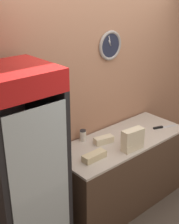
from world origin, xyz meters
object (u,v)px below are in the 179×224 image
beverage_cooler (17,166)px  sandwich_flat_left (104,140)px  sandwich_stack_middle (133,140)px  sandwich_flat_right (94,156)px  chefs_knife (162,127)px  condiment_jar (83,135)px  sandwich_stack_bottom (132,146)px  sandwich_stack_top (133,133)px

beverage_cooler → sandwich_flat_left: (1.08, 0.04, -0.14)m
sandwich_stack_middle → sandwich_flat_right: sandwich_stack_middle is taller
sandwich_stack_middle → chefs_knife: (0.67, 0.11, -0.11)m
sandwich_stack_middle → sandwich_flat_left: size_ratio=1.10×
chefs_knife → condiment_jar: size_ratio=2.44×
sandwich_flat_right → sandwich_stack_bottom: bearing=-15.3°
condiment_jar → sandwich_flat_right: bearing=-114.2°
beverage_cooler → sandwich_stack_bottom: (1.21, -0.27, -0.14)m
condiment_jar → sandwich_stack_bottom: bearing=-62.2°
beverage_cooler → chefs_knife: (1.88, -0.15, -0.17)m
beverage_cooler → sandwich_stack_middle: bearing=-12.3°
chefs_knife → beverage_cooler: bearing=175.4°
sandwich_stack_top → sandwich_flat_left: (-0.13, 0.30, -0.16)m
beverage_cooler → sandwich_stack_middle: size_ratio=7.64×
sandwich_flat_right → condiment_jar: 0.42m
condiment_jar → sandwich_stack_top: bearing=-62.2°
beverage_cooler → condiment_jar: (0.95, 0.24, -0.11)m
sandwich_stack_middle → sandwich_flat_right: bearing=164.7°
beverage_cooler → sandwich_stack_middle: 1.24m
beverage_cooler → sandwich_stack_bottom: size_ratio=7.77×
chefs_knife → condiment_jar: 1.01m
sandwich_stack_middle → condiment_jar: sandwich_stack_middle is taller
sandwich_flat_left → chefs_knife: sandwich_flat_left is taller
beverage_cooler → chefs_knife: bearing=-4.6°
sandwich_stack_top → condiment_jar: bearing=117.8°
chefs_knife → sandwich_stack_middle: bearing=-170.4°
chefs_knife → sandwich_stack_bottom: bearing=-170.4°
sandwich_stack_top → sandwich_flat_right: bearing=164.7°
sandwich_stack_middle → sandwich_flat_right: size_ratio=0.98×
sandwich_flat_left → sandwich_stack_middle: bearing=-67.4°
sandwich_flat_left → sandwich_flat_right: sandwich_flat_left is taller
sandwich_stack_bottom → sandwich_stack_top: bearing=0.0°
sandwich_flat_left → chefs_knife: 0.82m
beverage_cooler → sandwich_flat_right: (0.78, -0.15, -0.14)m
beverage_cooler → sandwich_stack_bottom: bearing=-12.3°
sandwich_flat_right → chefs_knife: 1.10m
beverage_cooler → sandwich_flat_left: size_ratio=8.37×
sandwich_stack_bottom → sandwich_flat_right: sandwich_stack_bottom is taller
sandwich_stack_bottom → condiment_jar: 0.57m
sandwich_stack_top → chefs_knife: size_ratio=0.81×
sandwich_stack_bottom → condiment_jar: condiment_jar is taller
sandwich_flat_left → sandwich_stack_top: bearing=-67.4°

